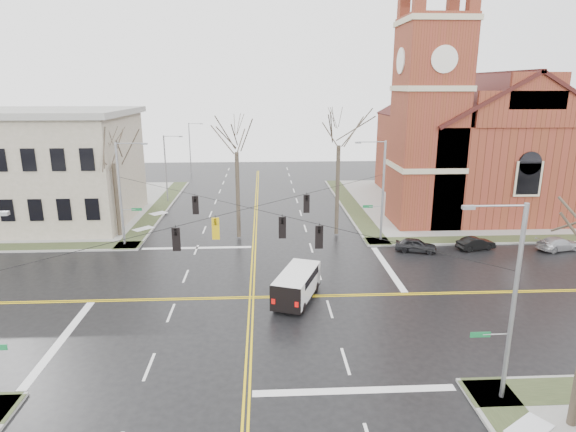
{
  "coord_description": "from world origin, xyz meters",
  "views": [
    {
      "loc": [
        0.9,
        -29.78,
        13.69
      ],
      "look_at": [
        2.76,
        6.0,
        4.01
      ],
      "focal_mm": 30.0,
      "sensor_mm": 36.0,
      "label": 1
    }
  ],
  "objects_px": {
    "streetlight_north_a": "(167,166)",
    "signal_pole_se": "(510,299)",
    "signal_pole_nw": "(122,191)",
    "parked_car_b": "(476,243)",
    "tree_ne": "(339,139)",
    "signal_pole_ne": "(381,188)",
    "tree_nw_far": "(113,159)",
    "tree_nw_near": "(236,146)",
    "parked_car_c": "(559,244)",
    "cargo_van": "(298,283)",
    "church": "(471,134)",
    "streetlight_north_b": "(191,146)",
    "parked_car_a": "(416,245)"
  },
  "relations": [
    {
      "from": "signal_pole_ne",
      "to": "tree_ne",
      "type": "relative_size",
      "value": 0.72
    },
    {
      "from": "signal_pole_se",
      "to": "parked_car_a",
      "type": "distance_m",
      "value": 20.66
    },
    {
      "from": "streetlight_north_a",
      "to": "tree_nw_far",
      "type": "distance_m",
      "value": 14.18
    },
    {
      "from": "parked_car_a",
      "to": "parked_car_c",
      "type": "xyz_separation_m",
      "value": [
        12.46,
        -0.2,
        -0.02
      ]
    },
    {
      "from": "church",
      "to": "streetlight_north_a",
      "type": "xyz_separation_m",
      "value": [
        -35.42,
        3.22,
        -3.97
      ]
    },
    {
      "from": "parked_car_a",
      "to": "church",
      "type": "bearing_deg",
      "value": -18.95
    },
    {
      "from": "signal_pole_nw",
      "to": "parked_car_c",
      "type": "bearing_deg",
      "value": -4.8
    },
    {
      "from": "church",
      "to": "signal_pole_nw",
      "type": "height_order",
      "value": "church"
    },
    {
      "from": "cargo_van",
      "to": "signal_pole_ne",
      "type": "bearing_deg",
      "value": 75.42
    },
    {
      "from": "cargo_van",
      "to": "tree_ne",
      "type": "xyz_separation_m",
      "value": [
        4.68,
        13.97,
        7.9
      ]
    },
    {
      "from": "church",
      "to": "cargo_van",
      "type": "height_order",
      "value": "church"
    },
    {
      "from": "parked_car_c",
      "to": "signal_pole_se",
      "type": "bearing_deg",
      "value": 130.26
    },
    {
      "from": "church",
      "to": "parked_car_b",
      "type": "distance_m",
      "value": 18.65
    },
    {
      "from": "cargo_van",
      "to": "tree_nw_far",
      "type": "height_order",
      "value": "tree_nw_far"
    },
    {
      "from": "church",
      "to": "signal_pole_se",
      "type": "distance_m",
      "value": 38.85
    },
    {
      "from": "parked_car_a",
      "to": "tree_nw_far",
      "type": "xyz_separation_m",
      "value": [
        -26.51,
        5.73,
        6.79
      ]
    },
    {
      "from": "signal_pole_se",
      "to": "streetlight_north_b",
      "type": "height_order",
      "value": "signal_pole_se"
    },
    {
      "from": "parked_car_a",
      "to": "tree_ne",
      "type": "bearing_deg",
      "value": 65.19
    },
    {
      "from": "signal_pole_nw",
      "to": "cargo_van",
      "type": "relative_size",
      "value": 1.64
    },
    {
      "from": "streetlight_north_a",
      "to": "signal_pole_se",
      "type": "bearing_deg",
      "value": -60.91
    },
    {
      "from": "tree_nw_near",
      "to": "church",
      "type": "bearing_deg",
      "value": 23.92
    },
    {
      "from": "signal_pole_ne",
      "to": "tree_nw_far",
      "type": "xyz_separation_m",
      "value": [
        -24.01,
        2.77,
        2.43
      ]
    },
    {
      "from": "church",
      "to": "streetlight_north_b",
      "type": "xyz_separation_m",
      "value": [
        -35.42,
        23.22,
        -3.97
      ]
    },
    {
      "from": "parked_car_c",
      "to": "tree_nw_far",
      "type": "xyz_separation_m",
      "value": [
        -38.96,
        5.92,
        6.81
      ]
    },
    {
      "from": "streetlight_north_a",
      "to": "parked_car_c",
      "type": "bearing_deg",
      "value": -28.02
    },
    {
      "from": "streetlight_north_b",
      "to": "parked_car_a",
      "type": "bearing_deg",
      "value": -58.19
    },
    {
      "from": "signal_pole_ne",
      "to": "parked_car_b",
      "type": "relative_size",
      "value": 2.68
    },
    {
      "from": "signal_pole_ne",
      "to": "parked_car_c",
      "type": "xyz_separation_m",
      "value": [
        14.96,
        -3.16,
        -4.38
      ]
    },
    {
      "from": "parked_car_b",
      "to": "tree_ne",
      "type": "relative_size",
      "value": 0.27
    },
    {
      "from": "cargo_van",
      "to": "tree_nw_near",
      "type": "xyz_separation_m",
      "value": [
        -4.52,
        13.51,
        7.39
      ]
    },
    {
      "from": "parked_car_a",
      "to": "parked_car_b",
      "type": "distance_m",
      "value": 5.38
    },
    {
      "from": "streetlight_north_b",
      "to": "tree_nw_far",
      "type": "relative_size",
      "value": 0.79
    },
    {
      "from": "signal_pole_se",
      "to": "parked_car_c",
      "type": "distance_m",
      "value": 25.23
    },
    {
      "from": "church",
      "to": "signal_pole_ne",
      "type": "xyz_separation_m",
      "value": [
        -13.44,
        -13.28,
        -3.48
      ]
    },
    {
      "from": "signal_pole_ne",
      "to": "signal_pole_se",
      "type": "relative_size",
      "value": 1.0
    },
    {
      "from": "tree_nw_near",
      "to": "tree_ne",
      "type": "height_order",
      "value": "tree_ne"
    },
    {
      "from": "church",
      "to": "signal_pole_nw",
      "type": "bearing_deg",
      "value": -159.79
    },
    {
      "from": "signal_pole_se",
      "to": "parked_car_c",
      "type": "height_order",
      "value": "signal_pole_se"
    },
    {
      "from": "streetlight_north_a",
      "to": "parked_car_c",
      "type": "height_order",
      "value": "streetlight_north_a"
    },
    {
      "from": "signal_pole_nw",
      "to": "streetlight_north_b",
      "type": "height_order",
      "value": "signal_pole_nw"
    },
    {
      "from": "signal_pole_nw",
      "to": "parked_car_b",
      "type": "relative_size",
      "value": 2.68
    },
    {
      "from": "streetlight_north_b",
      "to": "signal_pole_ne",
      "type": "bearing_deg",
      "value": -58.95
    },
    {
      "from": "tree_nw_far",
      "to": "signal_pole_se",
      "type": "bearing_deg",
      "value": -47.03
    },
    {
      "from": "streetlight_north_a",
      "to": "parked_car_b",
      "type": "distance_m",
      "value": 35.69
    },
    {
      "from": "parked_car_b",
      "to": "signal_pole_nw",
      "type": "bearing_deg",
      "value": 71.17
    },
    {
      "from": "streetlight_north_b",
      "to": "tree_ne",
      "type": "bearing_deg",
      "value": -61.85
    },
    {
      "from": "signal_pole_ne",
      "to": "tree_ne",
      "type": "height_order",
      "value": "tree_ne"
    },
    {
      "from": "streetlight_north_a",
      "to": "parked_car_b",
      "type": "bearing_deg",
      "value": -32.72
    },
    {
      "from": "parked_car_a",
      "to": "streetlight_north_b",
      "type": "bearing_deg",
      "value": 46.84
    },
    {
      "from": "signal_pole_se",
      "to": "signal_pole_ne",
      "type": "bearing_deg",
      "value": 90.0
    }
  ]
}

